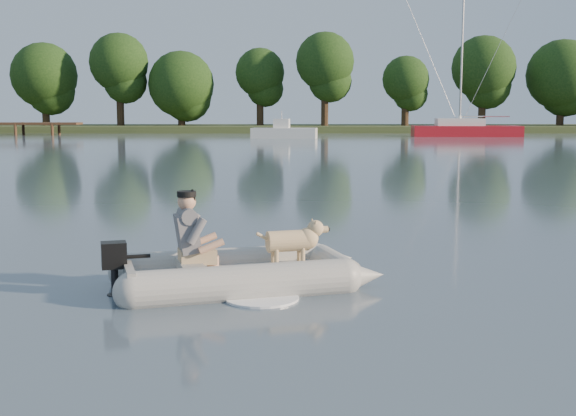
{
  "coord_description": "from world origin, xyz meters",
  "views": [
    {
      "loc": [
        0.07,
        -8.01,
        2.05
      ],
      "look_at": [
        0.1,
        1.58,
        0.75
      ],
      "focal_mm": 45.0,
      "sensor_mm": 36.0,
      "label": 1
    }
  ],
  "objects_px": {
    "man": "(189,231)",
    "motorboat": "(284,125)",
    "dinghy": "(242,243)",
    "dog": "(288,245)",
    "sailboat": "(465,130)"
  },
  "relations": [
    {
      "from": "dinghy",
      "to": "sailboat",
      "type": "relative_size",
      "value": 0.38
    },
    {
      "from": "dinghy",
      "to": "dog",
      "type": "distance_m",
      "value": 0.57
    },
    {
      "from": "man",
      "to": "motorboat",
      "type": "bearing_deg",
      "value": 72.47
    },
    {
      "from": "dinghy",
      "to": "man",
      "type": "bearing_deg",
      "value": 175.76
    },
    {
      "from": "motorboat",
      "to": "sailboat",
      "type": "relative_size",
      "value": 0.43
    },
    {
      "from": "motorboat",
      "to": "sailboat",
      "type": "xyz_separation_m",
      "value": [
        14.18,
        3.74,
        -0.44
      ]
    },
    {
      "from": "dinghy",
      "to": "sailboat",
      "type": "bearing_deg",
      "value": 57.02
    },
    {
      "from": "dinghy",
      "to": "dog",
      "type": "bearing_deg",
      "value": 4.57
    },
    {
      "from": "man",
      "to": "sailboat",
      "type": "xyz_separation_m",
      "value": [
        15.17,
        48.63,
        -0.18
      ]
    },
    {
      "from": "man",
      "to": "dinghy",
      "type": "bearing_deg",
      "value": -4.24
    },
    {
      "from": "motorboat",
      "to": "man",
      "type": "bearing_deg",
      "value": -83.91
    },
    {
      "from": "sailboat",
      "to": "motorboat",
      "type": "bearing_deg",
      "value": -161.96
    },
    {
      "from": "dog",
      "to": "sailboat",
      "type": "xyz_separation_m",
      "value": [
        14.03,
        48.3,
        0.05
      ]
    },
    {
      "from": "motorboat",
      "to": "dinghy",
      "type": "bearing_deg",
      "value": -83.15
    },
    {
      "from": "dog",
      "to": "sailboat",
      "type": "distance_m",
      "value": 50.3
    }
  ]
}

